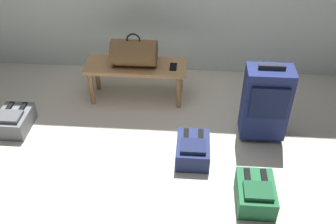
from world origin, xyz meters
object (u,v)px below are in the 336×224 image
(suitcase_upright_navy, at_px, (266,102))
(backpack_navy, at_px, (193,150))
(backpack_green, at_px, (256,193))
(duffel_bag_brown, at_px, (134,53))
(backpack_grey, at_px, (14,120))
(cell_phone, at_px, (173,67))
(bench, at_px, (136,70))

(suitcase_upright_navy, height_order, backpack_navy, suitcase_upright_navy)
(backpack_green, height_order, backpack_navy, same)
(duffel_bag_brown, height_order, backpack_navy, duffel_bag_brown)
(duffel_bag_brown, distance_m, backpack_navy, 1.14)
(backpack_grey, bearing_deg, duffel_bag_brown, 28.60)
(suitcase_upright_navy, relative_size, backpack_grey, 1.99)
(backpack_green, xyz_separation_m, backpack_grey, (-2.16, 0.72, 0.00))
(backpack_green, bearing_deg, cell_phone, 118.78)
(bench, relative_size, backpack_grey, 2.63)
(duffel_bag_brown, height_order, suitcase_upright_navy, suitcase_upright_navy)
(backpack_green, bearing_deg, bench, 129.61)
(backpack_navy, bearing_deg, bench, 124.74)
(bench, distance_m, suitcase_upright_navy, 1.32)
(duffel_bag_brown, xyz_separation_m, backpack_green, (1.09, -1.30, -0.44))
(duffel_bag_brown, relative_size, backpack_green, 1.16)
(backpack_grey, bearing_deg, backpack_navy, -9.40)
(backpack_navy, bearing_deg, backpack_green, -42.61)
(cell_phone, xyz_separation_m, backpack_grey, (-1.45, -0.56, -0.31))
(duffel_bag_brown, relative_size, cell_phone, 3.06)
(backpack_navy, bearing_deg, cell_phone, 104.85)
(backpack_grey, bearing_deg, suitcase_upright_navy, 1.23)
(backpack_grey, bearing_deg, backpack_green, -18.49)
(suitcase_upright_navy, distance_m, backpack_grey, 2.30)
(cell_phone, distance_m, suitcase_upright_navy, 0.98)
(cell_phone, relative_size, backpack_navy, 0.38)
(suitcase_upright_navy, bearing_deg, duffel_bag_brown, 156.28)
(backpack_navy, relative_size, backpack_grey, 1.00)
(duffel_bag_brown, distance_m, backpack_green, 1.75)
(backpack_navy, bearing_deg, suitcase_upright_navy, 28.18)
(cell_phone, bearing_deg, bench, 176.92)
(bench, bearing_deg, backpack_grey, -151.60)
(suitcase_upright_navy, distance_m, backpack_green, 0.83)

